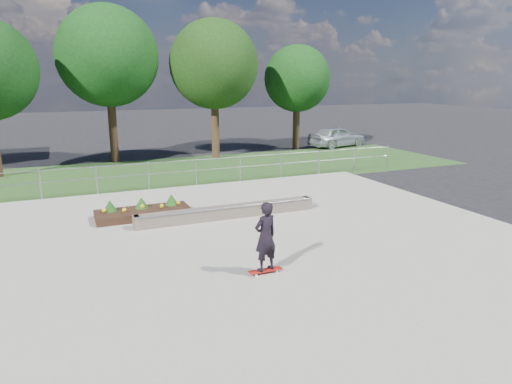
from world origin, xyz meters
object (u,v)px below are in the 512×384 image
at_px(grind_ledge, 228,212).
at_px(parked_car, 337,136).
at_px(skateboarder, 265,237).
at_px(planter_bed, 143,211).

relative_size(grind_ledge, parked_car, 1.44).
xyz_separation_m(grind_ledge, skateboarder, (-0.67, -4.45, 0.68)).
bearing_deg(skateboarder, parked_car, 52.87).
distance_m(grind_ledge, planter_bed, 2.80).
height_order(planter_bed, skateboarder, skateboarder).
bearing_deg(parked_car, grind_ledge, 124.94).
relative_size(planter_bed, parked_car, 0.72).
relative_size(grind_ledge, planter_bed, 2.00).
bearing_deg(skateboarder, planter_bed, 107.98).
xyz_separation_m(grind_ledge, planter_bed, (-2.52, 1.23, -0.02)).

